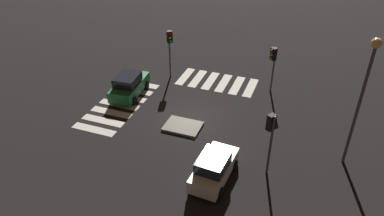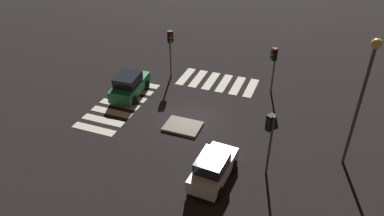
{
  "view_description": "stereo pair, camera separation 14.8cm",
  "coord_description": "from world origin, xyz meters",
  "px_view_note": "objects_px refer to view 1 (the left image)",
  "views": [
    {
      "loc": [
        -7.52,
        20.2,
        14.69
      ],
      "look_at": [
        0.0,
        0.0,
        1.0
      ],
      "focal_mm": 34.34,
      "sensor_mm": 36.0,
      "label": 1
    },
    {
      "loc": [
        -7.66,
        20.15,
        14.69
      ],
      "look_at": [
        0.0,
        0.0,
        1.0
      ],
      "focal_mm": 34.34,
      "sensor_mm": 36.0,
      "label": 2
    }
  ],
  "objects_px": {
    "traffic_light_south": "(273,59)",
    "traffic_light_east": "(170,43)",
    "street_lamp": "(365,84)",
    "traffic_island": "(183,126)",
    "car_white": "(214,168)",
    "car_green": "(129,85)",
    "traffic_light_west": "(270,130)"
  },
  "relations": [
    {
      "from": "traffic_island",
      "to": "traffic_light_south",
      "type": "xyz_separation_m",
      "value": [
        -4.65,
        -7.02,
        2.78
      ]
    },
    {
      "from": "traffic_island",
      "to": "car_white",
      "type": "height_order",
      "value": "car_white"
    },
    {
      "from": "traffic_island",
      "to": "car_green",
      "type": "relative_size",
      "value": 0.57
    },
    {
      "from": "car_white",
      "to": "traffic_light_west",
      "type": "distance_m",
      "value": 3.78
    },
    {
      "from": "traffic_light_south",
      "to": "street_lamp",
      "type": "xyz_separation_m",
      "value": [
        -5.76,
        6.93,
        2.52
      ]
    },
    {
      "from": "car_white",
      "to": "traffic_light_east",
      "type": "distance_m",
      "value": 13.15
    },
    {
      "from": "car_green",
      "to": "traffic_light_south",
      "type": "xyz_separation_m",
      "value": [
        -10.19,
        -4.37,
        1.97
      ]
    },
    {
      "from": "traffic_light_east",
      "to": "traffic_light_west",
      "type": "xyz_separation_m",
      "value": [
        -9.87,
        9.08,
        -0.13
      ]
    },
    {
      "from": "traffic_light_south",
      "to": "traffic_light_east",
      "type": "relative_size",
      "value": 0.91
    },
    {
      "from": "traffic_island",
      "to": "traffic_light_east",
      "type": "relative_size",
      "value": 0.6
    },
    {
      "from": "traffic_light_east",
      "to": "street_lamp",
      "type": "height_order",
      "value": "street_lamp"
    },
    {
      "from": "traffic_island",
      "to": "car_white",
      "type": "xyz_separation_m",
      "value": [
        -3.51,
        4.1,
        0.75
      ]
    },
    {
      "from": "car_white",
      "to": "traffic_light_west",
      "type": "bearing_deg",
      "value": -54.1
    },
    {
      "from": "car_white",
      "to": "traffic_light_east",
      "type": "height_order",
      "value": "traffic_light_east"
    },
    {
      "from": "car_green",
      "to": "street_lamp",
      "type": "bearing_deg",
      "value": -104.29
    },
    {
      "from": "traffic_island",
      "to": "street_lamp",
      "type": "xyz_separation_m",
      "value": [
        -10.41,
        -0.09,
        5.3
      ]
    },
    {
      "from": "car_white",
      "to": "car_green",
      "type": "height_order",
      "value": "car_green"
    },
    {
      "from": "traffic_light_west",
      "to": "car_green",
      "type": "bearing_deg",
      "value": 7.57
    },
    {
      "from": "traffic_light_west",
      "to": "traffic_island",
      "type": "bearing_deg",
      "value": 9.38
    },
    {
      "from": "traffic_island",
      "to": "car_white",
      "type": "distance_m",
      "value": 5.45
    },
    {
      "from": "traffic_light_east",
      "to": "traffic_light_west",
      "type": "relative_size",
      "value": 1.04
    },
    {
      "from": "traffic_island",
      "to": "traffic_light_east",
      "type": "height_order",
      "value": "traffic_light_east"
    },
    {
      "from": "traffic_light_east",
      "to": "street_lamp",
      "type": "distance_m",
      "value": 15.75
    },
    {
      "from": "traffic_island",
      "to": "car_green",
      "type": "distance_m",
      "value": 6.19
    },
    {
      "from": "street_lamp",
      "to": "traffic_light_south",
      "type": "bearing_deg",
      "value": -50.28
    },
    {
      "from": "car_white",
      "to": "traffic_light_south",
      "type": "relative_size",
      "value": 1.07
    },
    {
      "from": "car_white",
      "to": "car_green",
      "type": "relative_size",
      "value": 0.93
    },
    {
      "from": "traffic_light_south",
      "to": "traffic_light_east",
      "type": "distance_m",
      "value": 8.41
    },
    {
      "from": "car_green",
      "to": "traffic_island",
      "type": "bearing_deg",
      "value": -120.7
    },
    {
      "from": "traffic_light_south",
      "to": "street_lamp",
      "type": "bearing_deg",
      "value": 76.32
    },
    {
      "from": "street_lamp",
      "to": "traffic_light_east",
      "type": "bearing_deg",
      "value": -24.81
    },
    {
      "from": "car_white",
      "to": "traffic_light_east",
      "type": "relative_size",
      "value": 0.97
    }
  ]
}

